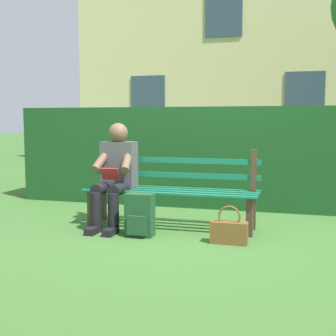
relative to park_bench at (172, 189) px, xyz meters
name	(u,v)px	position (x,y,z in m)	size (l,w,h in m)	color
ground	(170,227)	(0.00, 0.06, -0.42)	(60.00, 60.00, 0.00)	#3D6B2D
park_bench	(172,189)	(0.00, 0.00, 0.00)	(1.92, 0.48, 0.87)	#4C3828
person_seated	(115,173)	(0.61, 0.16, 0.19)	(0.44, 0.73, 1.15)	#4C4C51
hedge_backdrop	(228,155)	(-0.42, -1.38, 0.29)	(5.91, 0.70, 1.44)	#19471E
building_facade	(232,52)	(0.48, -7.95, 2.63)	(7.70, 3.15, 6.10)	beige
backpack	(140,215)	(0.20, 0.51, -0.20)	(0.28, 0.24, 0.44)	#1E4728
handbag	(229,231)	(-0.72, 0.54, -0.30)	(0.35, 0.13, 0.37)	brown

